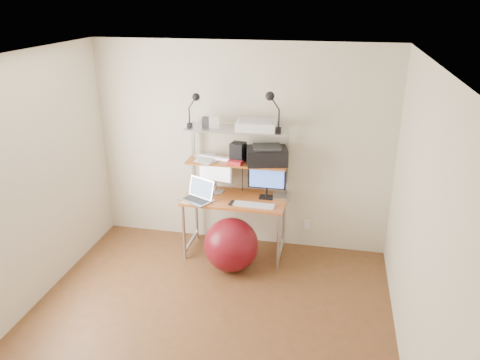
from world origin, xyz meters
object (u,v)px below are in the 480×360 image
object	(u,v)px
laptop	(199,195)
monitor_black	(267,180)
printer	(267,155)
monitor_silver	(215,171)
exercise_ball	(231,245)

from	to	relation	value
laptop	monitor_black	bearing A→B (deg)	42.66
laptop	printer	distance (m)	0.92
printer	monitor_black	bearing A→B (deg)	-81.94
monitor_black	laptop	bearing A→B (deg)	-163.68
monitor_silver	printer	distance (m)	0.67
monitor_black	laptop	world-z (taller)	monitor_black
exercise_ball	monitor_black	bearing A→B (deg)	53.74
monitor_black	monitor_silver	bearing A→B (deg)	175.10
monitor_silver	monitor_black	bearing A→B (deg)	5.54
laptop	printer	xyz separation A→B (m)	(0.75, 0.26, 0.46)
monitor_black	printer	xyz separation A→B (m)	(-0.01, 0.03, 0.29)
monitor_black	laptop	size ratio (longest dim) A/B	1.02
monitor_silver	laptop	distance (m)	0.37
laptop	exercise_ball	bearing A→B (deg)	-0.98
monitor_silver	printer	xyz separation A→B (m)	(0.62, -0.02, 0.25)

